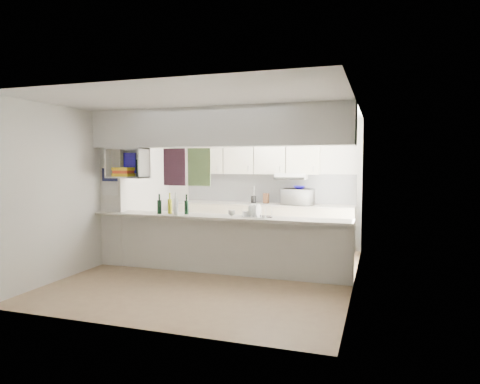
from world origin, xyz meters
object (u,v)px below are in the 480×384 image
at_px(wine_bottles, 173,206).
at_px(dish_rack, 257,212).
at_px(microwave, 298,197).
at_px(bowl, 299,187).

bearing_deg(wine_bottles, dish_rack, 2.50).
relative_size(microwave, dish_rack, 1.34).
bearing_deg(bowl, wine_bottles, -128.08).
bearing_deg(bowl, dish_rack, -97.67).
distance_m(dish_rack, wine_bottles, 1.40).
relative_size(bowl, wine_bottles, 0.46).
xyz_separation_m(microwave, wine_bottles, (-1.65, -2.10, -0.03)).
relative_size(microwave, wine_bottles, 1.10).
distance_m(microwave, dish_rack, 2.06).
distance_m(microwave, wine_bottles, 2.67).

